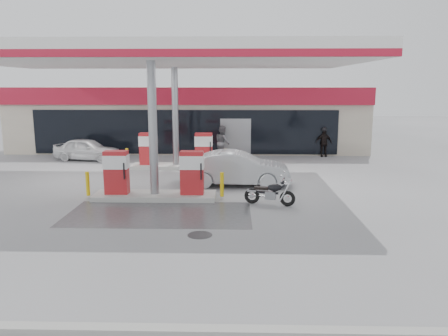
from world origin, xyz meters
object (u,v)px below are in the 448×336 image
Objects in this scene: pump_island_near at (154,180)px; pump_island_far at (176,154)px; parked_car_left at (77,141)px; biker_walking at (324,143)px; parked_motorcycle at (270,193)px; hatchback_silver at (237,168)px; sedan_white at (87,149)px; attendant at (222,142)px.

pump_island_far is at bearing 90.00° from pump_island_near.
biker_walking is (15.39, -2.20, 0.25)m from parked_car_left.
pump_island_far is 9.40m from parked_car_left.
biker_walking is at bearing 50.21° from pump_island_near.
pump_island_far is at bearing 136.43° from parked_motorcycle.
parked_car_left is at bearing 121.07° from pump_island_near.
biker_walking reaches higher than hatchback_silver.
sedan_white is at bearing 122.90° from pump_island_near.
parked_motorcycle is at bearing -122.60° from parked_car_left.
pump_island_far reaches higher than parked_car_left.
parked_car_left is 2.40× the size of biker_walking.
attendant reaches higher than parked_motorcycle.
sedan_white is at bearing -137.53° from parked_car_left.
biker_walking is (5.10, 7.60, 0.10)m from hatchback_silver.
attendant is (2.26, 8.80, 0.24)m from pump_island_near.
parked_motorcycle is 0.46× the size of parked_car_left.
pump_island_far is 4.88m from hatchback_silver.
pump_island_far reaches higher than hatchback_silver.
biker_walking reaches higher than sedan_white.
hatchback_silver is (-1.16, 3.01, 0.31)m from parked_motorcycle.
hatchback_silver is at bearing -51.09° from pump_island_far.
parked_car_left is (-7.23, 12.00, -0.14)m from pump_island_near.
attendant is at bearing 116.15° from parked_motorcycle.
attendant is at bearing 8.79° from hatchback_silver.
biker_walking is (13.47, 1.60, 0.20)m from sedan_white.
attendant reaches higher than biker_walking.
attendant is at bearing -171.46° from biker_walking.
attendant is 0.48× the size of parked_car_left.
parked_car_left is (-1.93, 3.80, -0.05)m from sedan_white.
biker_walking is at bearing -82.55° from parked_car_left.
pump_island_near is at bearing 141.26° from attendant.
sedan_white is at bearing 70.22° from attendant.
parked_motorcycle is at bearing -58.16° from pump_island_far.
sedan_white is 0.83× the size of hatchback_silver.
parked_motorcycle is at bearing -111.44° from biker_walking.
parked_motorcycle is (4.23, -0.81, -0.30)m from pump_island_near.
pump_island_far reaches higher than sedan_white.
pump_island_far reaches higher than parked_motorcycle.
attendant is 1.16× the size of biker_walking.
hatchback_silver is (3.07, -3.80, 0.01)m from pump_island_far.
pump_island_near reaches higher than sedan_white.
attendant reaches higher than pump_island_near.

